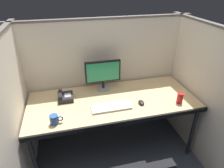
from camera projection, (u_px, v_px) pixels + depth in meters
ground_plane at (119, 165)px, 2.32m from camera, size 8.00×8.00×0.00m
cubicle_partition_rear at (105, 79)px, 2.56m from camera, size 2.21×0.06×1.57m
cubicle_partition_left at (17, 115)px, 1.89m from camera, size 0.06×1.41×1.57m
cubicle_partition_right at (195, 90)px, 2.31m from camera, size 0.06×1.41×1.57m
desk at (113, 104)px, 2.22m from camera, size 1.90×0.80×0.74m
monitor_center at (103, 73)px, 2.32m from camera, size 0.43×0.17×0.37m
keyboard_main at (111, 107)px, 2.07m from camera, size 0.43×0.15×0.02m
computer_mouse at (141, 102)px, 2.13m from camera, size 0.06×0.10×0.04m
coffee_mug at (54, 119)px, 1.83m from camera, size 0.13×0.08×0.09m
desk_phone at (65, 97)px, 2.20m from camera, size 0.17×0.19×0.09m
soda_can at (180, 98)px, 2.13m from camera, size 0.07×0.07×0.12m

